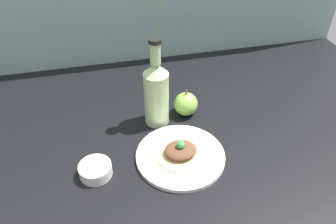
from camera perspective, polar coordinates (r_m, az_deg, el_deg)
ground_plane at (r=98.54cm, az=-1.50°, el=-6.94°), size 180.00×110.00×4.00cm
plate at (r=93.68cm, az=2.18°, el=-7.58°), size 25.27×25.27×1.48cm
plated_food at (r=92.36cm, az=2.20°, el=-6.79°), size 14.06×14.06×4.94cm
cider_bottle at (r=98.87cm, az=-2.05°, el=3.55°), size 7.63×7.63×28.98cm
apple at (r=106.54cm, az=3.12°, el=1.40°), size 7.77×7.77×9.26cm
dipping_bowl at (r=90.87cm, az=-12.51°, el=-9.82°), size 8.80×8.80×3.44cm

